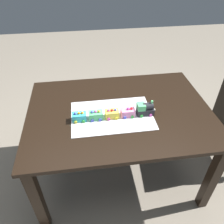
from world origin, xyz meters
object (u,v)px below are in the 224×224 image
cake_car_gondola_lemon (112,114)px  cake_car_hopper_mint_green (96,115)px  cake_car_tanker_bubblegum (128,112)px  cake_car_caboose_turquoise (79,117)px  cake_locomotive (145,109)px  dining_table (119,121)px

cake_car_gondola_lemon → cake_car_hopper_mint_green: bearing=0.0°
cake_car_tanker_bubblegum → cake_car_caboose_turquoise: bearing=0.0°
cake_car_tanker_bubblegum → cake_car_hopper_mint_green: size_ratio=1.00×
cake_car_tanker_bubblegum → cake_car_hopper_mint_green: 0.24m
cake_locomotive → cake_car_caboose_turquoise: (0.48, 0.00, -0.02)m
cake_car_tanker_bubblegum → cake_car_caboose_turquoise: same height
cake_car_tanker_bubblegum → cake_locomotive: bearing=-180.0°
cake_locomotive → cake_car_hopper_mint_green: (0.36, 0.00, -0.02)m
dining_table → cake_car_gondola_lemon: 0.17m
dining_table → cake_car_hopper_mint_green: 0.25m
dining_table → cake_car_caboose_turquoise: size_ratio=14.00×
cake_locomotive → cake_car_hopper_mint_green: size_ratio=1.40×
cake_car_gondola_lemon → cake_car_hopper_mint_green: size_ratio=1.00×
cake_car_tanker_bubblegum → cake_car_gondola_lemon: size_ratio=1.00×
cake_locomotive → cake_car_tanker_bubblegum: (0.13, 0.00, -0.02)m
cake_car_hopper_mint_green → cake_car_caboose_turquoise: (0.12, 0.00, 0.00)m
dining_table → cake_car_gondola_lemon: size_ratio=14.00×
cake_car_gondola_lemon → cake_car_hopper_mint_green: 0.12m
cake_car_caboose_turquoise → cake_locomotive: bearing=-180.0°
cake_car_tanker_bubblegum → cake_car_gondola_lemon: bearing=0.0°
cake_locomotive → cake_car_gondola_lemon: size_ratio=1.40×
cake_car_gondola_lemon → cake_car_caboose_turquoise: bearing=0.0°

